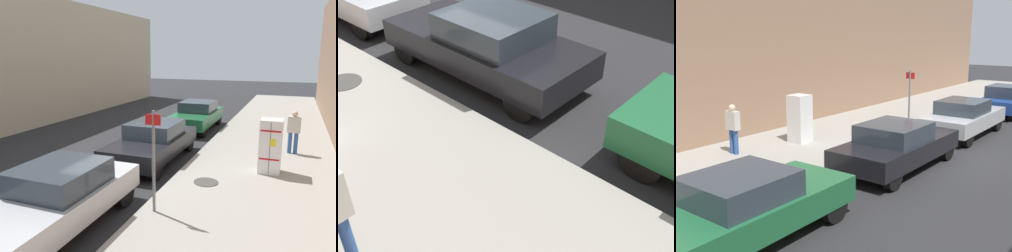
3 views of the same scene
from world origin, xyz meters
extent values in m
plane|color=#28282B|center=(0.00, 0.00, 0.00)|extent=(80.00, 80.00, 0.00)
cube|color=#9E998E|center=(-4.24, 0.00, 0.08)|extent=(4.78, 44.00, 0.15)
cube|color=#937056|center=(-7.57, 0.00, 3.55)|extent=(1.86, 39.60, 7.10)
cube|color=white|center=(-4.48, -1.51, 0.98)|extent=(0.65, 0.63, 1.66)
cube|color=black|center=(-4.48, -1.19, 0.98)|extent=(0.01, 0.01, 1.57)
cube|color=yellow|center=(-4.56, -1.18, 1.17)|extent=(0.16, 0.01, 0.22)
cube|color=red|center=(-4.48, -1.18, 1.51)|extent=(0.58, 0.01, 0.05)
cube|color=red|center=(-4.48, -1.18, 0.65)|extent=(0.58, 0.01, 0.05)
cylinder|color=#47443F|center=(-2.89, 0.03, 0.16)|extent=(0.70, 0.70, 0.02)
cylinder|color=slate|center=(-2.21, 2.16, 1.33)|extent=(0.07, 0.07, 2.36)
cube|color=red|center=(-2.21, 2.18, 2.31)|extent=(0.36, 0.02, 0.24)
cylinder|color=#2D5193|center=(-5.21, -3.86, 0.54)|extent=(0.14, 0.14, 0.78)
cylinder|color=#2D5193|center=(-5.01, -3.86, 0.54)|extent=(0.14, 0.14, 0.78)
cube|color=beige|center=(-5.11, -3.86, 1.23)|extent=(0.46, 0.22, 0.59)
sphere|color=beige|center=(-5.11, -3.86, 1.63)|extent=(0.21, 0.21, 0.21)
cube|color=#1E6038|center=(-0.51, -7.12, 0.62)|extent=(1.79, 4.31, 0.55)
cube|color=#2D3842|center=(-0.51, -7.33, 1.14)|extent=(1.58, 1.81, 0.50)
cylinder|color=black|center=(-1.28, -5.56, 0.34)|extent=(0.22, 0.69, 0.69)
cylinder|color=black|center=(0.25, -5.56, 0.34)|extent=(0.22, 0.69, 0.69)
cube|color=black|center=(-0.51, -1.61, 0.60)|extent=(1.89, 4.43, 0.55)
cube|color=#2D3842|center=(-0.51, -1.83, 1.13)|extent=(1.66, 1.86, 0.50)
cylinder|color=black|center=(-1.33, 0.03, 0.33)|extent=(0.22, 0.66, 0.66)
cylinder|color=black|center=(0.30, 0.03, 0.33)|extent=(0.22, 0.66, 0.66)
cylinder|color=black|center=(-1.33, -3.24, 0.33)|extent=(0.22, 0.66, 0.66)
cylinder|color=black|center=(0.30, -3.24, 0.33)|extent=(0.22, 0.66, 0.66)
cube|color=silver|center=(-0.51, 3.46, 0.64)|extent=(1.79, 4.37, 0.55)
cube|color=#2D3842|center=(-0.51, 3.24, 1.16)|extent=(1.58, 1.83, 0.50)
cylinder|color=black|center=(-1.28, 5.04, 0.36)|extent=(0.22, 0.72, 0.72)
cylinder|color=black|center=(0.25, 5.04, 0.36)|extent=(0.22, 0.72, 0.72)
cylinder|color=black|center=(-1.28, 1.89, 0.36)|extent=(0.22, 0.72, 0.72)
cylinder|color=black|center=(0.25, 1.89, 0.36)|extent=(0.22, 0.72, 0.72)
cube|color=#23479E|center=(-0.51, 8.80, 0.61)|extent=(1.70, 3.98, 0.55)
cube|color=#2D3842|center=(-0.51, 8.61, 1.16)|extent=(1.50, 1.67, 0.55)
cylinder|color=black|center=(-1.24, 10.21, 0.33)|extent=(0.22, 0.66, 0.66)
cylinder|color=black|center=(-1.24, 7.40, 0.33)|extent=(0.22, 0.66, 0.66)
camera|label=1|loc=(-5.04, 8.55, 3.68)|focal=35.00mm
camera|label=2|loc=(-6.09, -7.25, 4.32)|focal=45.00mm
camera|label=3|loc=(5.37, -11.97, 3.89)|focal=45.00mm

